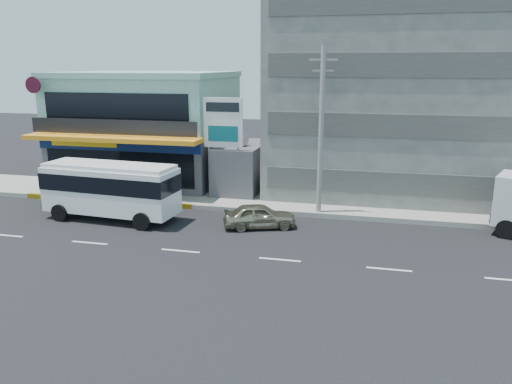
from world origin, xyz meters
The scene contains 11 objects.
ground centered at (0.00, 0.00, 0.00)m, with size 120.00×120.00×0.00m, color black.
sidewalk centered at (5.00, 9.50, 0.15)m, with size 70.00×5.00×0.30m, color gray.
shop_building centered at (-8.00, 13.95, 4.00)m, with size 12.40×11.70×8.00m.
concrete_building centered at (10.00, 15.00, 7.00)m, with size 16.00×12.00×14.00m, color gray.
gap_structure centered at (0.00, 12.00, 1.75)m, with size 3.00×6.00×3.50m, color #4B4C50.
satellite_dish centered at (0.00, 11.00, 3.58)m, with size 1.50×1.50×0.15m, color slate.
billboard centered at (-0.50, 9.20, 4.93)m, with size 2.60×0.18×6.90m.
utility_pole_near centered at (6.00, 7.40, 5.15)m, with size 1.60×0.30×10.00m.
minibus centered at (-5.87, 3.97, 2.00)m, with size 8.18×3.32×3.35m.
sedan centered at (3.00, 4.45, 0.69)m, with size 1.63×4.06×1.38m, color tan.
motorcycle_rider centered at (-7.29, 6.80, 0.69)m, with size 1.70×0.86×2.09m.
Camera 1 is at (8.95, -21.67, 8.96)m, focal length 35.00 mm.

